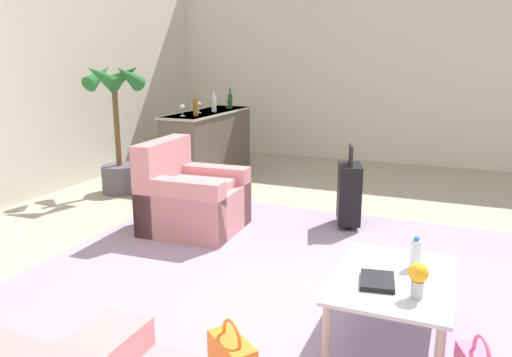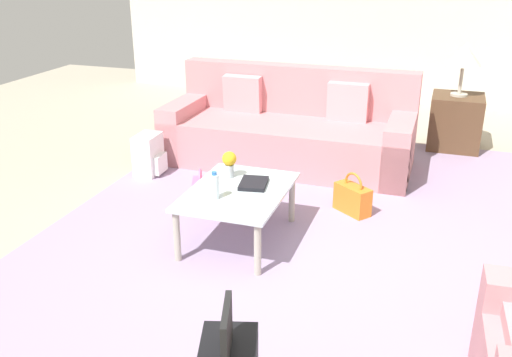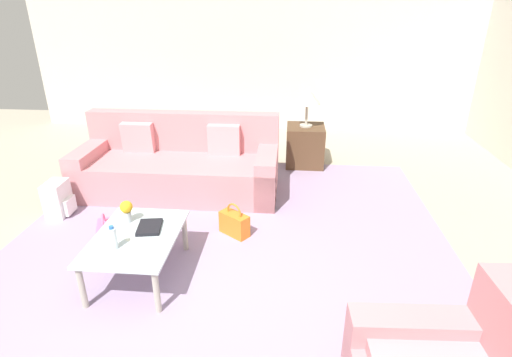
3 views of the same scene
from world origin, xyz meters
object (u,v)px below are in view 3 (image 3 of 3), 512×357
coffee_table (137,241)px  table_lamp (307,97)px  couch (180,166)px  coffee_table_book (150,227)px  backpack_white (59,199)px  flower_vase (127,210)px  water_bottle (113,238)px  side_table (305,146)px  handbag_orange (234,223)px  handbag_pink (106,235)px

coffee_table → table_lamp: (-2.80, 1.50, 0.65)m
couch → coffee_table: 1.81m
coffee_table_book → backpack_white: size_ratio=0.65×
flower_vase → backpack_white: flower_vase is taller
water_bottle → backpack_white: (-1.20, -1.19, -0.31)m
side_table → flower_vase: bearing=-32.6°
side_table → water_bottle: bearing=-28.1°
coffee_table → handbag_orange: bearing=135.6°
side_table → table_lamp: bearing=0.0°
coffee_table → handbag_pink: 0.68m
couch → table_lamp: 2.01m
table_lamp → backpack_white: bearing=-57.2°
couch → handbag_pink: (1.39, -0.39, -0.18)m
coffee_table_book → side_table: size_ratio=0.45×
couch → handbag_orange: couch is taller
flower_vase → backpack_white: 1.42m
coffee_table → backpack_white: bearing=-127.8°
water_bottle → coffee_table_book: size_ratio=0.79×
couch → coffee_table_book: (1.69, 0.18, 0.12)m
couch → table_lamp: table_lamp is taller
water_bottle → side_table: (-3.00, 1.60, -0.21)m
coffee_table_book → couch: bearing=176.7°
handbag_pink → side_table: bearing=140.1°
handbag_orange → backpack_white: size_ratio=0.89×
backpack_white → table_lamp: bearing=122.8°
coffee_table → side_table: size_ratio=1.65×
handbag_orange → water_bottle: bearing=-41.3°
water_bottle → handbag_orange: 1.32m
couch → side_table: couch is taller
coffee_table → table_lamp: bearing=151.8°
coffee_table_book → table_lamp: (-2.68, 1.42, 0.59)m
side_table → handbag_orange: 2.20m
flower_vase → table_lamp: 3.10m
coffee_table_book → side_table: (-2.68, 1.42, -0.13)m
handbag_orange → handbag_pink: (0.33, -1.22, 0.00)m
coffee_table_book → handbag_orange: 0.95m
side_table → table_lamp: 0.72m
flower_vase → handbag_orange: flower_vase is taller
flower_vase → side_table: size_ratio=0.35×
flower_vase → handbag_pink: bearing=-120.0°
couch → water_bottle: size_ratio=12.05×
coffee_table_book → table_lamp: table_lamp is taller
coffee_table_book → side_table: side_table is taller
couch → backpack_white: couch is taller
handbag_orange → coffee_table_book: bearing=-46.1°
side_table → backpack_white: side_table is taller
handbag_orange → handbag_pink: bearing=-74.8°
water_bottle → handbag_orange: size_ratio=0.57×
side_table → backpack_white: (1.80, -2.79, -0.10)m
coffee_table → side_table: (-2.80, 1.50, -0.07)m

